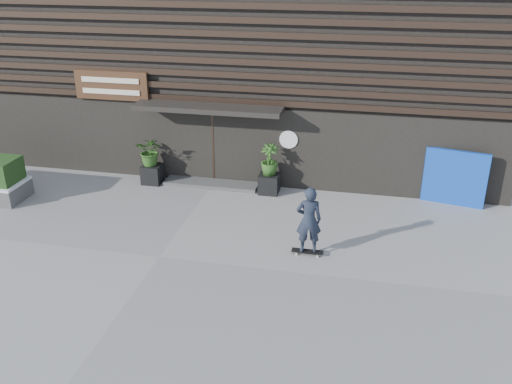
% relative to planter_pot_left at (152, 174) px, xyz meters
% --- Properties ---
extents(ground, '(80.00, 80.00, 0.00)m').
position_rel_planter_pot_left_xyz_m(ground, '(1.90, -4.40, -0.30)').
color(ground, gray).
rests_on(ground, ground).
extents(entrance_step, '(3.00, 0.80, 0.12)m').
position_rel_planter_pot_left_xyz_m(entrance_step, '(1.90, 0.20, -0.24)').
color(entrance_step, '#474744').
rests_on(entrance_step, ground).
extents(planter_pot_left, '(0.60, 0.60, 0.60)m').
position_rel_planter_pot_left_xyz_m(planter_pot_left, '(0.00, 0.00, 0.00)').
color(planter_pot_left, black).
rests_on(planter_pot_left, ground).
extents(bamboo_left, '(0.86, 0.75, 0.96)m').
position_rel_planter_pot_left_xyz_m(bamboo_left, '(0.00, 0.00, 0.78)').
color(bamboo_left, '#2D591E').
rests_on(bamboo_left, planter_pot_left).
extents(planter_pot_right, '(0.60, 0.60, 0.60)m').
position_rel_planter_pot_left_xyz_m(planter_pot_right, '(3.80, 0.00, 0.00)').
color(planter_pot_right, black).
rests_on(planter_pot_right, ground).
extents(bamboo_right, '(0.54, 0.54, 0.96)m').
position_rel_planter_pot_left_xyz_m(bamboo_right, '(3.80, 0.00, 0.78)').
color(bamboo_right, '#2D591E').
rests_on(bamboo_right, planter_pot_right).
extents(blue_tarp, '(1.76, 0.47, 1.66)m').
position_rel_planter_pot_left_xyz_m(blue_tarp, '(9.22, 0.30, 0.53)').
color(blue_tarp, '#0D3BB0').
rests_on(blue_tarp, ground).
extents(building, '(18.00, 11.00, 8.00)m').
position_rel_planter_pot_left_xyz_m(building, '(1.90, 5.56, 3.69)').
color(building, black).
rests_on(building, ground).
extents(skateboarder, '(0.78, 0.53, 1.80)m').
position_rel_planter_pot_left_xyz_m(skateboarder, '(5.43, -3.51, 0.64)').
color(skateboarder, black).
rests_on(skateboarder, ground).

